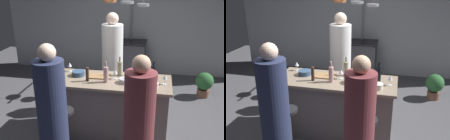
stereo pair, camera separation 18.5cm
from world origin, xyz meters
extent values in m
plane|color=#4C4C51|center=(0.00, 0.00, 0.00)|extent=(9.00, 9.00, 0.00)
cube|color=#B2B7BC|center=(0.00, 2.85, 1.30)|extent=(6.40, 0.16, 2.60)
cube|color=slate|center=(0.00, 0.00, 0.43)|extent=(1.72, 0.66, 0.86)
cube|color=gray|center=(0.00, 0.00, 0.88)|extent=(1.80, 0.72, 0.04)
cube|color=#47474C|center=(0.00, 2.45, 0.43)|extent=(0.76, 0.60, 0.86)
cube|color=black|center=(0.00, 2.45, 0.88)|extent=(0.80, 0.64, 0.03)
cylinder|color=white|center=(-0.12, 0.83, 0.79)|extent=(0.38, 0.38, 1.57)
sphere|color=beige|center=(-0.12, 0.83, 1.67)|extent=(0.21, 0.21, 0.21)
cylinder|color=#4C4C51|center=(-0.50, -0.62, 0.33)|extent=(0.06, 0.06, 0.62)
cylinder|color=black|center=(-0.50, -0.62, 0.66)|extent=(0.26, 0.26, 0.04)
cylinder|color=#262D4C|center=(-0.51, -0.97, 0.74)|extent=(0.35, 0.35, 1.48)
sphere|color=beige|center=(-0.51, -0.97, 1.57)|extent=(0.20, 0.20, 0.20)
cylinder|color=black|center=(0.56, -0.62, 0.66)|extent=(0.26, 0.26, 0.04)
cylinder|color=brown|center=(0.51, -0.99, 0.71)|extent=(0.34, 0.34, 1.42)
sphere|color=#D8AD8C|center=(0.51, -0.99, 1.51)|extent=(0.19, 0.19, 0.19)
cylinder|color=gray|center=(0.00, 2.70, 1.07)|extent=(0.04, 0.04, 2.15)
cylinder|color=#B26638|center=(-0.30, 1.53, 1.90)|extent=(0.26, 0.26, 0.04)
cylinder|color=gray|center=(0.05, 1.48, 1.89)|extent=(0.25, 0.25, 0.04)
cylinder|color=gray|center=(0.35, 1.46, 1.85)|extent=(0.23, 0.23, 0.04)
cylinder|color=brown|center=(1.65, 1.60, 0.08)|extent=(0.24, 0.24, 0.16)
sphere|color=#2D6633|center=(1.65, 1.60, 0.34)|extent=(0.36, 0.36, 0.36)
cube|color=#997047|center=(-0.19, 0.09, 0.91)|extent=(0.32, 0.22, 0.02)
cylinder|color=#382319|center=(-0.32, -0.11, 1.01)|extent=(0.05, 0.05, 0.21)
cylinder|color=#193D23|center=(0.46, 0.00, 1.01)|extent=(0.07, 0.07, 0.23)
cylinder|color=#193D23|center=(0.46, 0.00, 1.17)|extent=(0.03, 0.03, 0.08)
cylinder|color=gray|center=(0.11, 0.21, 1.01)|extent=(0.07, 0.07, 0.22)
cylinder|color=gray|center=(0.11, 0.21, 1.16)|extent=(0.03, 0.03, 0.08)
cylinder|color=black|center=(0.63, 0.00, 1.02)|extent=(0.07, 0.07, 0.24)
cylinder|color=black|center=(0.63, 0.00, 1.18)|extent=(0.03, 0.03, 0.08)
cylinder|color=#B78C8E|center=(-0.04, -0.09, 1.01)|extent=(0.07, 0.07, 0.23)
cylinder|color=#B78C8E|center=(-0.04, -0.09, 1.17)|extent=(0.03, 0.03, 0.08)
cylinder|color=brown|center=(0.40, 0.25, 1.02)|extent=(0.07, 0.07, 0.23)
cylinder|color=brown|center=(0.40, 0.25, 1.18)|extent=(0.03, 0.03, 0.08)
cylinder|color=silver|center=(0.80, -0.02, 0.90)|extent=(0.06, 0.06, 0.01)
cylinder|color=silver|center=(0.80, -0.02, 0.94)|extent=(0.01, 0.01, 0.07)
cone|color=silver|center=(0.80, -0.02, 1.01)|extent=(0.07, 0.07, 0.06)
cylinder|color=silver|center=(-0.71, 0.24, 0.90)|extent=(0.06, 0.06, 0.01)
cylinder|color=silver|center=(-0.71, 0.24, 0.94)|extent=(0.01, 0.01, 0.07)
cone|color=silver|center=(-0.71, 0.24, 1.01)|extent=(0.07, 0.07, 0.06)
cylinder|color=silver|center=(0.07, 0.05, 0.90)|extent=(0.06, 0.06, 0.01)
cylinder|color=silver|center=(0.07, 0.05, 0.94)|extent=(0.01, 0.01, 0.07)
cone|color=silver|center=(0.07, 0.05, 1.01)|extent=(0.07, 0.07, 0.06)
cylinder|color=silver|center=(0.64, -0.18, 0.94)|extent=(0.14, 0.14, 0.08)
cylinder|color=#334C6B|center=(-0.52, 0.08, 0.94)|extent=(0.20, 0.20, 0.07)
cylinder|color=#B7B7BC|center=(0.24, -0.06, 0.93)|extent=(0.18, 0.18, 0.07)
camera|label=1|loc=(0.66, -3.39, 2.34)|focal=40.34mm
camera|label=2|loc=(0.84, -3.35, 2.34)|focal=40.34mm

